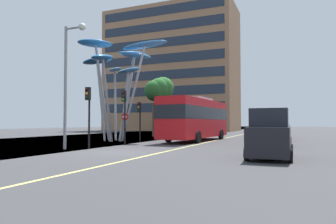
{
  "coord_description": "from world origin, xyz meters",
  "views": [
    {
      "loc": [
        9.09,
        -14.27,
        1.62
      ],
      "look_at": [
        -0.58,
        9.12,
        2.5
      ],
      "focal_mm": 32.73,
      "sensor_mm": 36.0,
      "label": 1
    }
  ],
  "objects": [
    {
      "name": "car_parked_near",
      "position": [
        8.06,
        0.32,
        1.04
      ],
      "size": [
        1.92,
        3.96,
        2.24
      ],
      "color": "black",
      "rests_on": "ground"
    },
    {
      "name": "red_bus",
      "position": [
        1.0,
        11.86,
        2.1
      ],
      "size": [
        3.29,
        11.18,
        3.84
      ],
      "color": "red",
      "rests_on": "ground"
    },
    {
      "name": "ground",
      "position": [
        -0.66,
        0.0,
        -0.05
      ],
      "size": [
        120.0,
        240.0,
        0.1
      ],
      "color": "#38383A"
    },
    {
      "name": "car_parked_far",
      "position": [
        7.68,
        14.96,
        1.06
      ],
      "size": [
        2.06,
        4.55,
        2.27
      ],
      "color": "maroon",
      "rests_on": "ground"
    },
    {
      "name": "tree_pavement_near",
      "position": [
        -5.41,
        18.08,
        5.46
      ],
      "size": [
        3.08,
        3.55,
        6.99
      ],
      "color": "brown",
      "rests_on": "ground"
    },
    {
      "name": "backdrop_building",
      "position": [
        -14.5,
        44.82,
        12.42
      ],
      "size": [
        26.48,
        12.24,
        24.83
      ],
      "color": "#936B4C",
      "rests_on": "ground"
    },
    {
      "name": "no_entry_sign",
      "position": [
        -3.29,
        6.76,
        1.59
      ],
      "size": [
        0.6,
        0.12,
        2.38
      ],
      "color": "gray",
      "rests_on": "ground"
    },
    {
      "name": "leaf_sculpture",
      "position": [
        -5.28,
        9.02,
        6.89
      ],
      "size": [
        8.25,
        8.46,
        8.93
      ],
      "color": "#9EA0A5",
      "rests_on": "ground"
    },
    {
      "name": "car_parked_mid",
      "position": [
        7.84,
        7.81,
        1.04
      ],
      "size": [
        2.08,
        3.92,
        2.2
      ],
      "color": "navy",
      "rests_on": "ground"
    },
    {
      "name": "car_side_street",
      "position": [
        7.45,
        20.8,
        0.99
      ],
      "size": [
        1.97,
        4.12,
        2.08
      ],
      "color": "black",
      "rests_on": "ground"
    },
    {
      "name": "street_lamp",
      "position": [
        -3.51,
        0.55,
        4.84
      ],
      "size": [
        1.52,
        0.44,
        7.6
      ],
      "color": "gray",
      "rests_on": "ground"
    },
    {
      "name": "traffic_light_kerb_far",
      "position": [
        -2.45,
        5.21,
        2.86
      ],
      "size": [
        0.28,
        0.42,
        3.97
      ],
      "color": "black",
      "rests_on": "ground"
    },
    {
      "name": "traffic_light_island_mid",
      "position": [
        -2.94,
        8.54,
        2.42
      ],
      "size": [
        0.28,
        0.42,
        3.33
      ],
      "color": "black",
      "rests_on": "ground"
    },
    {
      "name": "tree_pavement_far",
      "position": [
        -7.93,
        28.1,
        3.77
      ],
      "size": [
        4.7,
        4.94,
        5.67
      ],
      "color": "brown",
      "rests_on": "ground"
    },
    {
      "name": "traffic_light_kerb_near",
      "position": [
        -2.75,
        1.38,
        2.76
      ],
      "size": [
        0.28,
        0.42,
        3.82
      ],
      "color": "black",
      "rests_on": "ground"
    }
  ]
}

